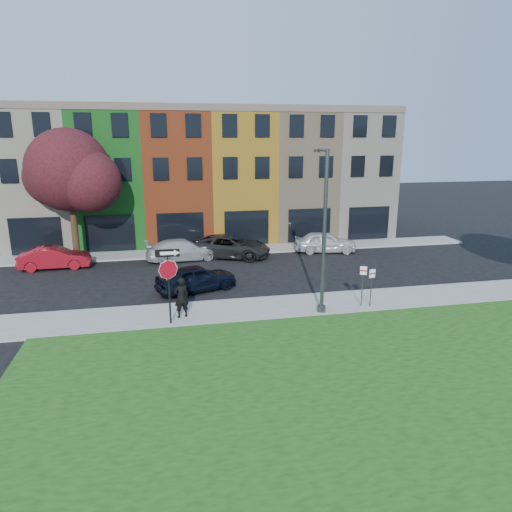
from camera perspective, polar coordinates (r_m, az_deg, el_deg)
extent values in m
plane|color=black|center=(20.29, 7.23, -9.35)|extent=(120.00, 120.00, 0.00)
cube|color=gray|center=(23.52, 9.54, -5.83)|extent=(40.00, 3.00, 0.12)
cube|color=gray|center=(33.66, -5.84, 0.58)|extent=(40.00, 2.40, 0.12)
cube|color=beige|center=(39.83, -24.65, 8.74)|extent=(5.00, 10.00, 10.00)
cube|color=#248727|center=(39.02, -17.41, 9.30)|extent=(5.00, 10.00, 10.00)
cube|color=#AB401C|center=(38.85, -9.96, 9.72)|extent=(5.00, 10.00, 10.00)
cube|color=gold|center=(39.32, -2.55, 9.98)|extent=(5.00, 10.00, 10.00)
cube|color=#9A8463|center=(40.40, 4.58, 10.07)|extent=(5.00, 10.00, 10.00)
cube|color=#BEB2A1|center=(42.06, 11.24, 10.03)|extent=(5.00, 10.00, 10.00)
cube|color=black|center=(34.50, -5.27, 3.39)|extent=(30.00, 0.12, 2.60)
cylinder|color=black|center=(20.44, -10.82, -3.91)|extent=(0.08, 0.08, 3.35)
cylinder|color=white|center=(20.17, -10.93, -1.67)|extent=(0.89, 0.08, 0.89)
cylinder|color=maroon|center=(20.15, -10.93, -1.69)|extent=(0.85, 0.06, 0.85)
cube|color=black|center=(19.98, -11.03, 0.36)|extent=(1.05, 0.09, 0.34)
cube|color=white|center=(19.95, -11.03, 0.34)|extent=(0.66, 0.05, 0.14)
imported|color=black|center=(21.28, -9.32, -5.14)|extent=(0.98, 0.88, 1.91)
imported|color=black|center=(25.11, -7.47, -2.75)|extent=(4.76, 5.61, 1.50)
imported|color=maroon|center=(31.89, -23.85, -0.20)|extent=(1.83, 4.46, 1.43)
imported|color=#B1B1B6|center=(31.60, -9.14, 0.77)|extent=(3.44, 5.56, 1.45)
imported|color=black|center=(31.97, -3.29, 1.22)|extent=(6.47, 7.43, 1.57)
imported|color=silver|center=(33.74, 8.63, 1.75)|extent=(3.37, 5.11, 1.53)
cylinder|color=#444649|center=(21.12, 8.53, 2.78)|extent=(0.18, 0.18, 7.60)
cylinder|color=#444649|center=(22.16, 8.17, -6.51)|extent=(0.40, 0.40, 0.30)
cylinder|color=#444649|center=(21.66, 8.32, 12.96)|extent=(0.37, 2.00, 0.12)
cube|color=#444649|center=(22.74, 7.70, 12.93)|extent=(0.32, 0.58, 0.16)
cylinder|color=#444649|center=(22.93, 13.15, -3.60)|extent=(0.05, 0.05, 2.12)
cube|color=white|center=(22.68, 13.29, -1.79)|extent=(0.30, 0.15, 0.42)
cube|color=maroon|center=(22.66, 13.31, -1.80)|extent=(0.29, 0.14, 0.06)
cylinder|color=#444649|center=(23.04, 14.19, -3.79)|extent=(0.05, 0.05, 1.95)
cube|color=white|center=(22.81, 14.33, -2.14)|extent=(0.32, 0.05, 0.42)
cube|color=maroon|center=(22.79, 14.35, -2.15)|extent=(0.32, 0.04, 0.06)
cylinder|color=#2F1F0F|center=(33.00, -21.73, 3.09)|extent=(0.44, 0.44, 4.13)
sphere|color=black|center=(32.51, -22.39, 9.91)|extent=(5.37, 5.37, 5.37)
sphere|color=black|center=(31.54, -20.11, 8.78)|extent=(4.03, 4.03, 4.03)
sphere|color=black|center=(33.70, -24.05, 8.96)|extent=(3.76, 3.76, 3.76)
sphere|color=black|center=(32.94, -21.92, 11.65)|extent=(3.22, 3.22, 3.22)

